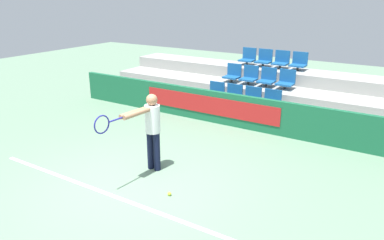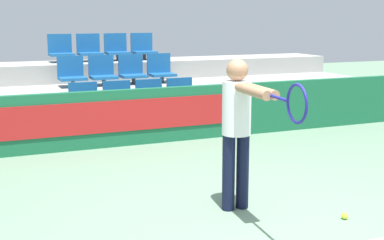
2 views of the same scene
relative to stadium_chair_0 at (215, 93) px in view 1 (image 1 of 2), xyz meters
name	(u,v)px [view 1 (image 1 of 2)]	position (x,y,z in m)	size (l,w,h in m)	color
ground_plane	(134,185)	(0.85, -4.60, -0.59)	(30.00, 30.00, 0.00)	slate
court_baseline	(115,197)	(0.85, -5.10, -0.59)	(6.02, 0.08, 0.01)	white
barrier_wall	(229,109)	(0.83, -0.76, -0.16)	(10.23, 0.14, 0.87)	#19603D
bleacher_tier_front	(239,113)	(0.85, -0.13, -0.41)	(9.83, 1.10, 0.36)	#9E9E99
bleacher_tier_middle	(255,97)	(0.85, 0.97, -0.23)	(9.83, 1.10, 0.72)	#9E9E99
bleacher_tier_back	(269,84)	(0.85, 2.06, -0.05)	(9.83, 1.10, 1.07)	#9E9E99
stadium_chair_0	(215,93)	(0.00, 0.00, 0.00)	(0.47, 0.41, 0.55)	#333333
stadium_chair_1	(233,96)	(0.56, 0.00, 0.00)	(0.47, 0.41, 0.55)	#333333
stadium_chair_2	(252,99)	(1.13, 0.00, 0.00)	(0.47, 0.41, 0.55)	#333333
stadium_chair_3	(271,102)	(1.69, 0.00, 0.00)	(0.47, 0.41, 0.55)	#333333
stadium_chair_4	(233,74)	(0.00, 1.10, 0.36)	(0.47, 0.41, 0.55)	#333333
stadium_chair_5	(250,76)	(0.56, 1.10, 0.36)	(0.47, 0.41, 0.55)	#333333
stadium_chair_6	(267,78)	(1.13, 1.10, 0.36)	(0.47, 0.41, 0.55)	#333333
stadium_chair_7	(286,81)	(1.69, 1.10, 0.36)	(0.47, 0.41, 0.55)	#333333
stadium_chair_8	(248,58)	(0.00, 2.19, 0.72)	(0.47, 0.41, 0.55)	#333333
stadium_chair_9	(264,59)	(0.56, 2.19, 0.72)	(0.47, 0.41, 0.55)	#333333
stadium_chair_10	(281,61)	(1.13, 2.19, 0.72)	(0.47, 0.41, 0.55)	#333333
stadium_chair_11	(299,62)	(1.69, 2.19, 0.72)	(0.47, 0.41, 0.55)	#333333
tennis_player	(150,126)	(0.75, -3.96, 0.35)	(0.29, 1.52, 1.55)	black
tennis_ball	(169,194)	(1.61, -4.56, -0.56)	(0.07, 0.07, 0.07)	#CCDB33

